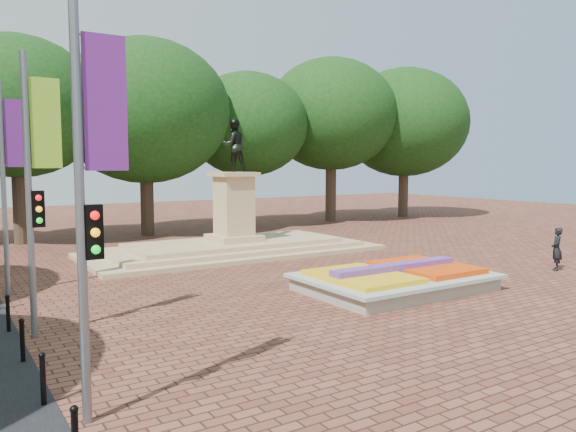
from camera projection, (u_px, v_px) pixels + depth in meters
name	position (u px, v px, depth m)	size (l,w,h in m)	color
ground	(336.00, 283.00, 20.31)	(90.00, 90.00, 0.00)	brown
flower_bed	(395.00, 279.00, 19.15)	(6.30, 4.30, 0.91)	gray
monument	(234.00, 235.00, 26.93)	(14.00, 6.00, 6.40)	tan
tree_row_back	(195.00, 126.00, 36.03)	(44.80, 8.80, 10.43)	#35291D
banner_poles	(36.00, 182.00, 13.44)	(0.88, 11.17, 7.00)	slate
bollard_row	(15.00, 324.00, 13.26)	(0.12, 13.12, 0.98)	black
pedestrian	(557.00, 249.00, 22.59)	(0.64, 0.42, 1.75)	black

